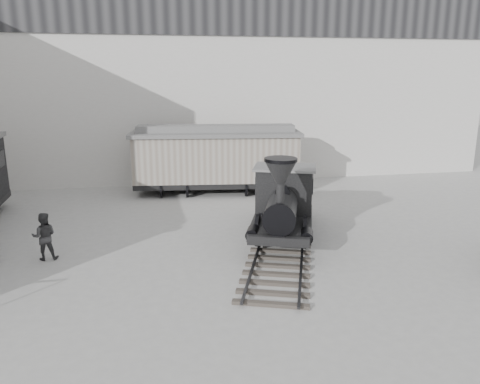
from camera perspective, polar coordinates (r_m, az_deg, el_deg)
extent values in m
plane|color=#9E9E9B|center=(13.87, 3.14, -11.66)|extent=(90.00, 90.00, 0.00)
cube|color=silver|center=(27.27, -4.47, 13.07)|extent=(34.00, 2.40, 11.00)
cube|color=#232326|center=(26.24, -4.32, 21.79)|extent=(34.00, 0.12, 3.00)
cube|color=#3A342E|center=(17.04, 5.09, -6.31)|extent=(5.18, 9.78, 0.17)
cube|color=#2D2D30|center=(17.08, 2.55, -6.03)|extent=(3.28, 9.11, 0.06)
cube|color=#2D2D30|center=(17.00, 7.64, -6.25)|extent=(3.28, 9.11, 0.06)
cylinder|color=black|center=(16.39, 2.16, -4.66)|extent=(0.50, 1.13, 1.15)
cylinder|color=black|center=(16.30, 7.89, -4.90)|extent=(0.50, 1.13, 1.15)
cylinder|color=black|center=(17.67, 2.66, -3.24)|extent=(0.50, 1.13, 1.15)
cylinder|color=black|center=(17.59, 7.97, -3.45)|extent=(0.50, 1.13, 1.15)
cube|color=black|center=(16.93, 5.18, -3.64)|extent=(3.23, 4.25, 0.29)
cylinder|color=black|center=(16.03, 5.07, -2.16)|extent=(1.79, 2.62, 1.05)
cylinder|color=black|center=(14.91, 4.90, -0.17)|extent=(0.35, 0.35, 0.63)
cone|color=black|center=(14.75, 4.96, 2.39)|extent=(1.28, 1.28, 0.73)
sphere|color=black|center=(16.30, 5.20, -0.05)|extent=(0.54, 0.54, 0.54)
cube|color=black|center=(17.57, 5.44, 0.27)|extent=(2.39, 2.01, 1.62)
cube|color=slate|center=(17.38, 5.51, 3.00)|extent=(2.66, 2.28, 0.08)
cube|color=black|center=(19.54, 5.72, -0.05)|extent=(2.47, 2.60, 0.94)
cylinder|color=black|center=(24.52, -7.85, 0.73)|extent=(1.92, 0.95, 0.74)
cylinder|color=black|center=(24.59, 2.06, 0.90)|extent=(1.92, 0.95, 0.74)
cube|color=black|center=(24.42, -2.89, 1.24)|extent=(8.52, 3.29, 0.28)
cube|color=gray|center=(24.16, -2.93, 4.22)|extent=(8.53, 3.38, 2.31)
cube|color=slate|center=(23.98, -2.97, 7.15)|extent=(8.83, 3.69, 0.18)
cube|color=slate|center=(23.95, -2.98, 7.77)|extent=(8.01, 2.05, 0.33)
imported|color=#333334|center=(16.88, -22.77, -5.00)|extent=(0.83, 0.67, 1.62)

